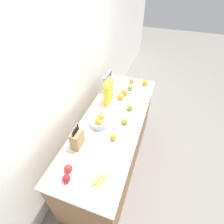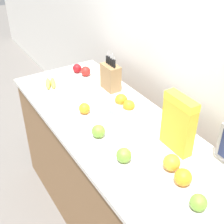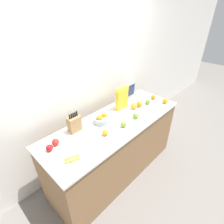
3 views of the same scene
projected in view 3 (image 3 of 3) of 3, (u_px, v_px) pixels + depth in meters
The scene contains 18 objects.
ground_plane at pixel (115, 170), 2.71m from camera, with size 14.00×14.00×0.00m, color slate.
wall_back at pixel (85, 81), 2.36m from camera, with size 9.00×0.06×2.60m.
counter at pixel (115, 148), 2.47m from camera, with size 1.99×0.70×0.92m.
knife_block at pixel (74, 124), 2.02m from camera, with size 0.15×0.09×0.29m.
small_monitor at pixel (129, 91), 2.70m from camera, with size 0.28×0.03×0.23m.
cereal_box at pixel (122, 97), 2.41m from camera, with size 0.20×0.07×0.33m.
fruit_bowl at pixel (102, 119), 2.19m from camera, with size 0.22×0.22×0.13m.
banana_bunch at pixel (73, 158), 1.67m from camera, with size 0.18×0.13×0.04m.
apple_rightmost at pixel (55, 142), 1.84m from camera, with size 0.08×0.08×0.08m, color red.
apple_rear at pixel (124, 124), 2.11m from camera, with size 0.08×0.08×0.08m, color #6B9E33.
apple_near_bananas at pixel (49, 148), 1.77m from camera, with size 0.07×0.07×0.07m, color #A31419.
apple_middle at pixel (136, 116), 2.27m from camera, with size 0.08×0.08×0.08m, color #6B9E33.
apple_leftmost at pixel (148, 102), 2.59m from camera, with size 0.08×0.08×0.08m, color #6B9E33.
orange_front_center at pixel (153, 97), 2.73m from camera, with size 0.07×0.07×0.07m, color orange.
orange_back_center at pixel (105, 132), 1.98m from camera, with size 0.07×0.07×0.07m, color orange.
orange_mid_right at pixel (140, 104), 2.53m from camera, with size 0.09×0.09×0.09m, color orange.
orange_mid_left at pixel (165, 101), 2.61m from camera, with size 0.08×0.08×0.08m, color orange.
orange_by_cereal at pixel (134, 106), 2.48m from camera, with size 0.09×0.09×0.09m, color orange.
Camera 3 is at (-1.34, -1.24, 2.20)m, focal length 28.00 mm.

